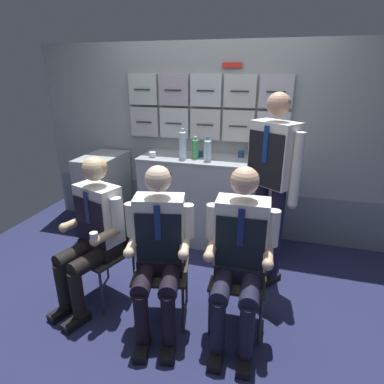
{
  "coord_description": "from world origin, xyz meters",
  "views": [
    {
      "loc": [
        0.78,
        -2.15,
        1.86
      ],
      "look_at": [
        0.08,
        0.29,
        0.89
      ],
      "focal_mm": 29.98,
      "sensor_mm": 36.0,
      "label": 1
    }
  ],
  "objects_px": {
    "crew_member_left": "(92,228)",
    "coffee_cup_white": "(241,154)",
    "folding_chair_right": "(163,254)",
    "crew_member_by_counter": "(240,249)",
    "water_bottle_short": "(208,150)",
    "folding_chair_by_counter": "(240,261)",
    "crew_member_right": "(159,245)",
    "folding_chair_left": "(110,240)",
    "crew_member_standing": "(272,175)",
    "service_trolley": "(105,191)"
  },
  "relations": [
    {
      "from": "folding_chair_left",
      "to": "service_trolley",
      "type": "bearing_deg",
      "value": 122.55
    },
    {
      "from": "crew_member_left",
      "to": "coffee_cup_white",
      "type": "relative_size",
      "value": 17.56
    },
    {
      "from": "folding_chair_left",
      "to": "crew_member_standing",
      "type": "relative_size",
      "value": 0.49
    },
    {
      "from": "crew_member_by_counter",
      "to": "water_bottle_short",
      "type": "xyz_separation_m",
      "value": [
        -0.52,
        1.18,
        0.4
      ]
    },
    {
      "from": "folding_chair_right",
      "to": "crew_member_by_counter",
      "type": "relative_size",
      "value": 0.65
    },
    {
      "from": "folding_chair_by_counter",
      "to": "crew_member_standing",
      "type": "distance_m",
      "value": 0.79
    },
    {
      "from": "water_bottle_short",
      "to": "folding_chair_by_counter",
      "type": "bearing_deg",
      "value": -63.32
    },
    {
      "from": "water_bottle_short",
      "to": "crew_member_by_counter",
      "type": "bearing_deg",
      "value": -66.19
    },
    {
      "from": "crew_member_by_counter",
      "to": "folding_chair_by_counter",
      "type": "bearing_deg",
      "value": 92.54
    },
    {
      "from": "crew_member_standing",
      "to": "crew_member_left",
      "type": "bearing_deg",
      "value": -151.29
    },
    {
      "from": "folding_chair_right",
      "to": "crew_member_standing",
      "type": "relative_size",
      "value": 0.49
    },
    {
      "from": "service_trolley",
      "to": "crew_member_right",
      "type": "relative_size",
      "value": 0.75
    },
    {
      "from": "crew_member_right",
      "to": "folding_chair_by_counter",
      "type": "relative_size",
      "value": 1.51
    },
    {
      "from": "crew_member_right",
      "to": "coffee_cup_white",
      "type": "relative_size",
      "value": 17.6
    },
    {
      "from": "folding_chair_right",
      "to": "water_bottle_short",
      "type": "bearing_deg",
      "value": 85.43
    },
    {
      "from": "service_trolley",
      "to": "crew_member_by_counter",
      "type": "xyz_separation_m",
      "value": [
        1.78,
        -1.19,
        0.19
      ]
    },
    {
      "from": "water_bottle_short",
      "to": "folding_chair_right",
      "type": "bearing_deg",
      "value": -94.57
    },
    {
      "from": "service_trolley",
      "to": "crew_member_by_counter",
      "type": "distance_m",
      "value": 2.15
    },
    {
      "from": "crew_member_left",
      "to": "coffee_cup_white",
      "type": "distance_m",
      "value": 1.74
    },
    {
      "from": "crew_member_left",
      "to": "service_trolley",
      "type": "bearing_deg",
      "value": 117.16
    },
    {
      "from": "crew_member_left",
      "to": "crew_member_by_counter",
      "type": "distance_m",
      "value": 1.18
    },
    {
      "from": "coffee_cup_white",
      "to": "folding_chair_left",
      "type": "bearing_deg",
      "value": -126.16
    },
    {
      "from": "crew_member_left",
      "to": "crew_member_right",
      "type": "bearing_deg",
      "value": -8.73
    },
    {
      "from": "crew_member_standing",
      "to": "water_bottle_short",
      "type": "height_order",
      "value": "crew_member_standing"
    },
    {
      "from": "folding_chair_left",
      "to": "folding_chair_right",
      "type": "distance_m",
      "value": 0.52
    },
    {
      "from": "service_trolley",
      "to": "folding_chair_right",
      "type": "distance_m",
      "value": 1.62
    },
    {
      "from": "folding_chair_by_counter",
      "to": "folding_chair_right",
      "type": "bearing_deg",
      "value": -172.49
    },
    {
      "from": "crew_member_right",
      "to": "crew_member_by_counter",
      "type": "xyz_separation_m",
      "value": [
        0.57,
        0.08,
        0.01
      ]
    },
    {
      "from": "service_trolley",
      "to": "folding_chair_left",
      "type": "bearing_deg",
      "value": -57.45
    },
    {
      "from": "folding_chair_right",
      "to": "coffee_cup_white",
      "type": "distance_m",
      "value": 1.49
    },
    {
      "from": "crew_member_by_counter",
      "to": "folding_chair_left",
      "type": "bearing_deg",
      "value": 171.54
    },
    {
      "from": "crew_member_left",
      "to": "crew_member_standing",
      "type": "bearing_deg",
      "value": 28.71
    },
    {
      "from": "crew_member_right",
      "to": "folding_chair_by_counter",
      "type": "distance_m",
      "value": 0.64
    },
    {
      "from": "folding_chair_by_counter",
      "to": "coffee_cup_white",
      "type": "distance_m",
      "value": 1.38
    },
    {
      "from": "folding_chair_left",
      "to": "folding_chair_by_counter",
      "type": "bearing_deg",
      "value": -0.5
    },
    {
      "from": "crew_member_left",
      "to": "crew_member_by_counter",
      "type": "xyz_separation_m",
      "value": [
        1.17,
        -0.02,
        0.01
      ]
    },
    {
      "from": "crew_member_right",
      "to": "crew_member_standing",
      "type": "height_order",
      "value": "crew_member_standing"
    },
    {
      "from": "folding_chair_right",
      "to": "coffee_cup_white",
      "type": "relative_size",
      "value": 11.65
    },
    {
      "from": "crew_member_left",
      "to": "folding_chair_by_counter",
      "type": "relative_size",
      "value": 1.51
    },
    {
      "from": "crew_member_right",
      "to": "coffee_cup_white",
      "type": "distance_m",
      "value": 1.58
    },
    {
      "from": "crew_member_left",
      "to": "water_bottle_short",
      "type": "relative_size",
      "value": 5.03
    },
    {
      "from": "crew_member_by_counter",
      "to": "crew_member_standing",
      "type": "relative_size",
      "value": 0.75
    },
    {
      "from": "folding_chair_right",
      "to": "crew_member_by_counter",
      "type": "xyz_separation_m",
      "value": [
        0.61,
        -0.08,
        0.19
      ]
    },
    {
      "from": "service_trolley",
      "to": "folding_chair_right",
      "type": "xyz_separation_m",
      "value": [
        1.17,
        -1.12,
        0.0
      ]
    },
    {
      "from": "coffee_cup_white",
      "to": "folding_chair_right",
      "type": "bearing_deg",
      "value": -106.57
    },
    {
      "from": "crew_member_right",
      "to": "crew_member_standing",
      "type": "bearing_deg",
      "value": 48.6
    },
    {
      "from": "folding_chair_right",
      "to": "crew_member_by_counter",
      "type": "distance_m",
      "value": 0.64
    },
    {
      "from": "folding_chair_left",
      "to": "water_bottle_short",
      "type": "distance_m",
      "value": 1.32
    },
    {
      "from": "folding_chair_left",
      "to": "folding_chair_by_counter",
      "type": "relative_size",
      "value": 1.0
    },
    {
      "from": "crew_member_left",
      "to": "crew_member_standing",
      "type": "distance_m",
      "value": 1.55
    }
  ]
}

